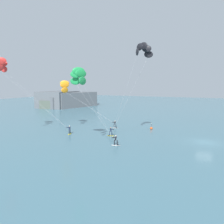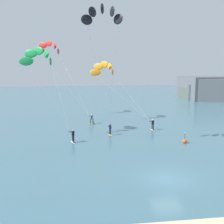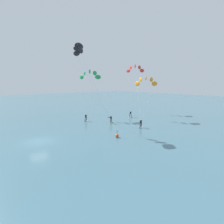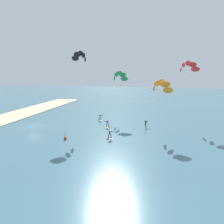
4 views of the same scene
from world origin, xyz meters
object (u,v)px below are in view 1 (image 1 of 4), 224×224
object	(u,v)px
kitesurfer_nearshore	(141,54)
kitesurfer_far_out	(4,68)
kitesurfer_mid_water	(67,88)
marker_buoy	(151,128)
kitesurfer_downwind	(80,79)

from	to	relation	value
kitesurfer_nearshore	kitesurfer_far_out	xyz separation A→B (m)	(-7.35, 22.28, -1.86)
kitesurfer_mid_water	marker_buoy	xyz separation A→B (m)	(8.05, -15.71, -8.49)
kitesurfer_mid_water	kitesurfer_downwind	bearing A→B (deg)	-135.01
kitesurfer_nearshore	marker_buoy	xyz separation A→B (m)	(10.25, 0.64, -14.02)
kitesurfer_mid_water	kitesurfer_far_out	world-z (taller)	kitesurfer_far_out
kitesurfer_downwind	marker_buoy	world-z (taller)	kitesurfer_downwind
kitesurfer_nearshore	kitesurfer_mid_water	world-z (taller)	kitesurfer_nearshore
kitesurfer_nearshore	kitesurfer_far_out	world-z (taller)	kitesurfer_nearshore
kitesurfer_mid_water	kitesurfer_far_out	distance (m)	11.83
kitesurfer_far_out	marker_buoy	distance (m)	30.43
kitesurfer_nearshore	marker_buoy	bearing A→B (deg)	3.56
kitesurfer_mid_water	marker_buoy	distance (m)	19.59
kitesurfer_far_out	kitesurfer_downwind	xyz separation A→B (m)	(-0.25, -15.72, -2.11)
kitesurfer_nearshore	kitesurfer_far_out	bearing A→B (deg)	108.27
kitesurfer_downwind	kitesurfer_mid_water	bearing A→B (deg)	44.99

